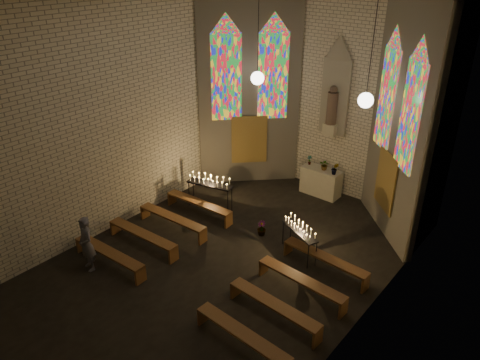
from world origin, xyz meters
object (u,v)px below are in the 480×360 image
(votive_stand_left, at_px, (210,182))
(visitor, at_px, (86,244))
(aisle_flower_pot, at_px, (262,228))
(altar, at_px, (321,182))
(votive_stand_right, at_px, (300,229))

(votive_stand_left, xyz_separation_m, visitor, (-0.34, -4.59, -0.19))
(visitor, bearing_deg, aisle_flower_pot, 69.00)
(altar, distance_m, votive_stand_right, 3.91)
(aisle_flower_pot, relative_size, votive_stand_left, 0.30)
(aisle_flower_pot, bearing_deg, votive_stand_left, 174.67)
(altar, bearing_deg, votive_stand_right, -68.64)
(aisle_flower_pot, distance_m, votive_stand_right, 1.60)
(visitor, bearing_deg, votive_stand_right, 56.10)
(aisle_flower_pot, height_order, votive_stand_left, votive_stand_left)
(votive_stand_left, bearing_deg, visitor, -108.05)
(altar, height_order, aisle_flower_pot, altar)
(altar, xyz_separation_m, visitor, (-2.73, -7.84, 0.31))
(aisle_flower_pot, xyz_separation_m, votive_stand_right, (1.46, -0.15, 0.65))
(votive_stand_right, distance_m, visitor, 5.92)
(aisle_flower_pot, distance_m, visitor, 5.16)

